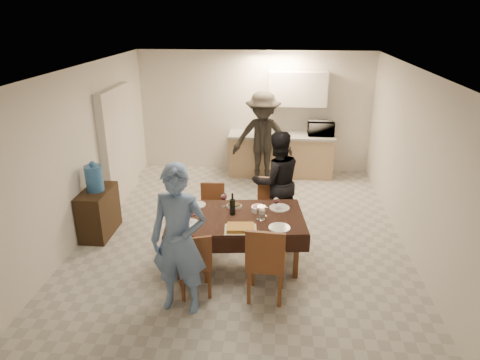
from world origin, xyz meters
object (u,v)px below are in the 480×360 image
at_px(water_pitcher, 261,213).
at_px(person_near, 179,240).
at_px(savoury_tart, 241,228).
at_px(microwave, 321,128).
at_px(dining_table, 236,218).
at_px(wine_bottle, 232,204).
at_px(water_jug, 94,178).
at_px(person_far, 277,182).
at_px(person_kitchen, 263,138).
at_px(console, 99,212).

bearing_deg(water_pitcher, person_near, -131.99).
height_order(savoury_tart, microwave, microwave).
distance_m(water_pitcher, savoury_tart, 0.42).
relative_size(dining_table, water_pitcher, 10.55).
distance_m(dining_table, wine_bottle, 0.20).
bearing_deg(wine_bottle, water_pitcher, -14.04).
height_order(dining_table, wine_bottle, wine_bottle).
bearing_deg(water_jug, person_far, 8.39).
xyz_separation_m(wine_bottle, savoury_tart, (0.15, -0.43, -0.13)).
distance_m(savoury_tart, microwave, 4.19).
bearing_deg(person_kitchen, savoury_tart, -92.30).
height_order(dining_table, savoury_tart, savoury_tart).
xyz_separation_m(console, water_jug, (0.00, -0.00, 0.58)).
xyz_separation_m(water_pitcher, person_kitchen, (-0.11, 3.18, 0.12)).
bearing_deg(wine_bottle, water_jug, 165.10).
xyz_separation_m(dining_table, person_kitchen, (0.24, 3.13, 0.25)).
height_order(microwave, person_near, person_near).
height_order(water_pitcher, person_far, person_far).
bearing_deg(person_kitchen, water_jug, -135.01).
bearing_deg(person_far, dining_table, 43.66).
bearing_deg(water_jug, wine_bottle, -14.90).
bearing_deg(water_pitcher, savoury_tart, -127.15).
relative_size(water_jug, person_far, 0.24).
xyz_separation_m(savoury_tart, person_far, (0.45, 1.43, 0.08)).
relative_size(wine_bottle, person_kitchen, 0.17).
xyz_separation_m(microwave, person_far, (-0.90, -2.53, -0.23)).
xyz_separation_m(wine_bottle, person_near, (-0.50, -1.10, 0.03)).
distance_m(person_near, person_far, 2.37).
distance_m(savoury_tart, person_far, 1.50).
bearing_deg(person_near, person_kitchen, 85.53).
xyz_separation_m(wine_bottle, person_kitchen, (0.29, 3.08, 0.06)).
distance_m(water_jug, wine_bottle, 2.28).
bearing_deg(water_jug, dining_table, -15.77).
relative_size(dining_table, person_kitchen, 1.04).
height_order(dining_table, person_kitchen, person_kitchen).
xyz_separation_m(dining_table, savoury_tart, (0.10, -0.38, 0.06)).
bearing_deg(console, person_near, -44.70).
bearing_deg(person_near, wine_bottle, 71.80).
height_order(microwave, person_kitchen, person_kitchen).
relative_size(dining_table, console, 2.41).
bearing_deg(dining_table, wine_bottle, 128.50).
relative_size(wine_bottle, person_far, 0.19).
bearing_deg(person_near, dining_table, 68.60).
distance_m(person_far, person_kitchen, 2.11).
relative_size(savoury_tart, person_kitchen, 0.22).
distance_m(water_jug, person_kitchen, 3.53).
bearing_deg(dining_table, savoury_tart, -81.76).
bearing_deg(console, person_far, 8.39).
bearing_deg(person_near, water_pitcher, 54.26).
bearing_deg(water_jug, microwave, 38.51).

